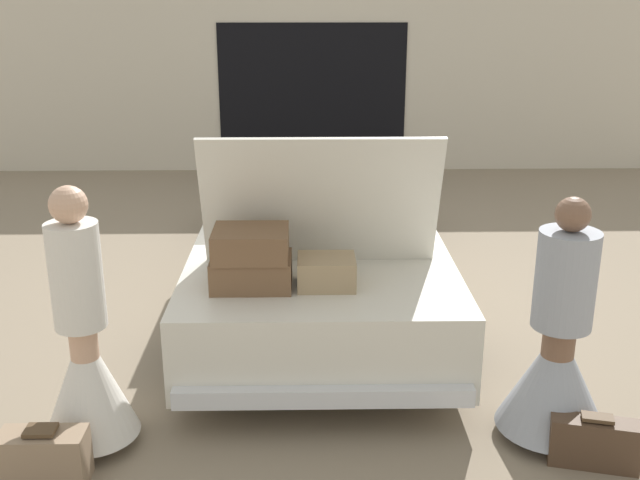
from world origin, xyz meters
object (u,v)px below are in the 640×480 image
(person_right, at_px, (557,357))
(car, at_px, (317,229))
(suitcase_beside_left_person, at_px, (44,457))
(person_left, at_px, (85,358))
(suitcase_beside_right_person, at_px, (594,443))

(person_right, bearing_deg, car, 44.47)
(suitcase_beside_left_person, bearing_deg, car, 61.60)
(car, relative_size, person_left, 3.04)
(person_right, distance_m, suitcase_beside_right_person, 0.53)
(person_left, distance_m, suitcase_beside_right_person, 3.03)
(person_left, height_order, person_right, person_left)
(car, height_order, person_left, car)
(suitcase_beside_left_person, bearing_deg, person_right, 7.89)
(car, xyz_separation_m, suitcase_beside_right_person, (1.58, -2.82, -0.41))
(person_left, bearing_deg, person_right, 88.59)
(person_left, xyz_separation_m, suitcase_beside_left_person, (-0.17, -0.38, -0.42))
(car, distance_m, suitcase_beside_right_person, 3.26)
(person_left, relative_size, suitcase_beside_left_person, 3.37)
(car, relative_size, suitcase_beside_right_person, 9.38)
(car, bearing_deg, suitcase_beside_right_person, -60.75)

